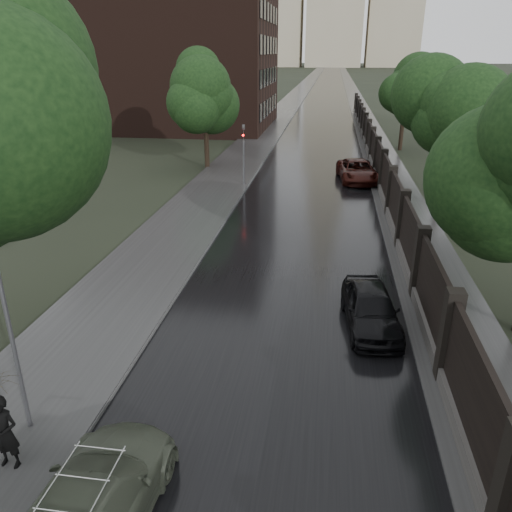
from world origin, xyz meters
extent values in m
cube|color=black|center=(0.00, 190.00, 0.01)|extent=(8.00, 420.00, 0.02)
cube|color=#2D2D2D|center=(-6.00, 190.00, 0.08)|extent=(4.00, 420.00, 0.16)
cube|color=#2D2D2D|center=(5.50, 190.00, 0.04)|extent=(3.00, 420.00, 0.08)
cube|color=#383533|center=(4.60, 32.00, 0.25)|extent=(0.40, 75.00, 0.50)
cube|color=black|center=(4.60, 32.00, 1.50)|extent=(0.15, 75.00, 2.00)
cube|color=black|center=(4.60, 70.00, 1.35)|extent=(0.45, 0.45, 2.70)
cylinder|color=black|center=(-8.00, 30.00, 2.93)|extent=(0.36, 0.36, 5.85)
sphere|color=black|center=(-8.00, 30.00, 5.27)|extent=(4.25, 4.25, 4.25)
cylinder|color=black|center=(7.50, 22.00, 2.76)|extent=(0.36, 0.36, 5.53)
sphere|color=black|center=(7.50, 22.00, 4.97)|extent=(4.08, 4.08, 4.08)
cylinder|color=black|center=(7.50, 40.00, 2.76)|extent=(0.36, 0.36, 5.53)
sphere|color=black|center=(7.50, 40.00, 4.97)|extent=(4.08, 4.08, 4.08)
cylinder|color=#59595E|center=(-5.40, 1.50, 2.50)|extent=(0.10, 0.10, 5.00)
cylinder|color=#59595E|center=(-4.30, 25.00, 1.50)|extent=(0.12, 0.12, 3.00)
imported|color=#59595E|center=(-4.30, 25.00, 3.50)|extent=(0.16, 0.20, 1.00)
sphere|color=#FF0C0C|center=(-4.30, 24.85, 3.35)|extent=(0.14, 0.14, 0.14)
cube|color=black|center=(-18.00, 52.00, 10.00)|extent=(24.00, 18.00, 20.00)
cube|color=tan|center=(-32.00, 300.00, 22.00)|extent=(28.00, 22.00, 44.00)
cube|color=tan|center=(32.00, 300.00, 22.00)|extent=(28.00, 22.00, 44.00)
cube|color=tan|center=(0.00, 300.00, 30.00)|extent=(30.00, 30.00, 60.00)
imported|color=#42493A|center=(-2.70, -0.96, 0.72)|extent=(2.21, 5.05, 1.44)
imported|color=black|center=(2.80, 7.58, 0.68)|extent=(2.02, 4.15, 1.36)
imported|color=black|center=(3.16, 27.51, 0.72)|extent=(2.98, 5.43, 1.44)
imported|color=black|center=(-5.12, 0.34, 1.01)|extent=(0.63, 0.42, 1.70)
camera|label=1|loc=(1.21, -6.95, 8.31)|focal=35.00mm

